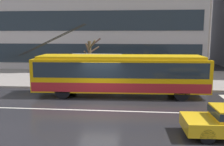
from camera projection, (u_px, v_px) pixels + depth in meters
ground_plane at (99, 104)px, 15.10m from camera, size 160.00×160.00×0.00m
sidewalk_slab at (112, 78)px, 23.94m from camera, size 80.00×10.00×0.14m
lane_centre_line at (96, 110)px, 13.92m from camera, size 72.00×0.14×0.01m
trolleybus at (120, 74)px, 17.11m from camera, size 13.01×2.96×5.00m
bus_shelter at (96, 62)px, 20.36m from camera, size 4.23×1.64×2.48m
pedestrian_at_shelter at (132, 65)px, 20.62m from camera, size 1.24×1.24×1.93m
pedestrian_approaching_curb at (153, 64)px, 21.22m from camera, size 1.60×1.60×1.90m
pedestrian_walking_past at (105, 67)px, 19.32m from camera, size 1.31×1.31×1.96m
street_lamp at (210, 33)px, 18.55m from camera, size 0.60×0.32×7.21m
street_tree_bare at (90, 57)px, 22.19m from camera, size 1.41×1.62×3.81m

